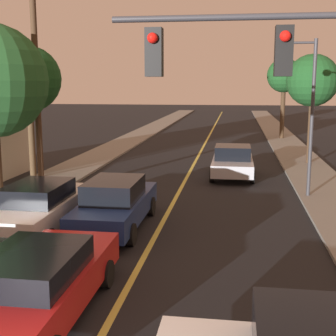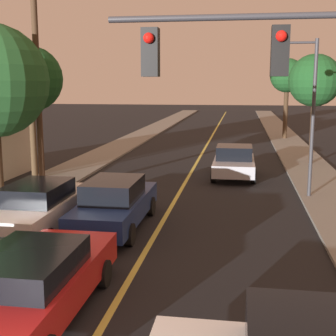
{
  "view_description": "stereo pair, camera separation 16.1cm",
  "coord_description": "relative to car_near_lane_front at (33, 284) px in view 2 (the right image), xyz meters",
  "views": [
    {
      "loc": [
        2.29,
        -3.77,
        4.45
      ],
      "look_at": [
        0.0,
        11.99,
        1.6
      ],
      "focal_mm": 50.0,
      "sensor_mm": 36.0,
      "label": 1
    },
    {
      "loc": [
        2.45,
        -3.74,
        4.45
      ],
      "look_at": [
        0.0,
        11.99,
        1.6
      ],
      "focal_mm": 50.0,
      "sensor_mm": 36.0,
      "label": 2
    }
  ],
  "objects": [
    {
      "name": "car_outer_lane_second",
      "position": [
        -2.13,
        5.13,
        0.06
      ],
      "size": [
        1.9,
        5.03,
        1.56
      ],
      "color": "white",
      "rests_on": "ground"
    },
    {
      "name": "sidewalk_right",
      "position": [
        7.44,
        31.92,
        -0.68
      ],
      "size": [
        2.5,
        80.0,
        0.12
      ],
      "color": "gray",
      "rests_on": "ground"
    },
    {
      "name": "car_near_lane_front",
      "position": [
        0.0,
        0.0,
        0.0
      ],
      "size": [
        1.98,
        5.16,
        1.43
      ],
      "color": "red",
      "rests_on": "ground"
    },
    {
      "name": "traffic_signal_mast",
      "position": [
        4.8,
        1.08,
        3.56
      ],
      "size": [
        5.4,
        0.42,
        5.79
      ],
      "color": "#333338",
      "rests_on": "ground"
    },
    {
      "name": "tree_right_near",
      "position": [
        7.37,
        31.22,
        4.34
      ],
      "size": [
        2.71,
        2.71,
        6.4
      ],
      "color": "#3D2B1C",
      "rests_on": "ground"
    },
    {
      "name": "utility_pole_left",
      "position": [
        -4.08,
        9.71,
        3.72
      ],
      "size": [
        1.6,
        0.24,
        8.35
      ],
      "color": "#422D1E",
      "rests_on": "ground"
    },
    {
      "name": "tree_right_far",
      "position": [
        7.71,
        18.82,
        3.91
      ],
      "size": [
        2.84,
        2.84,
        5.97
      ],
      "color": "#3D2B1C",
      "rests_on": "ground"
    },
    {
      "name": "tree_left_near",
      "position": [
        -5.71,
        12.53,
        3.93
      ],
      "size": [
        2.96,
        2.96,
        6.06
      ],
      "color": "#4C3823",
      "rests_on": "ground"
    },
    {
      "name": "streetlamp_right",
      "position": [
        6.15,
        10.82,
        3.32
      ],
      "size": [
        1.59,
        0.36,
        6.03
      ],
      "color": "#333338",
      "rests_on": "ground"
    },
    {
      "name": "sidewalk_left",
      "position": [
        -4.73,
        31.92,
        -0.68
      ],
      "size": [
        2.5,
        80.0,
        0.12
      ],
      "color": "gray",
      "rests_on": "ground"
    },
    {
      "name": "road_surface",
      "position": [
        1.35,
        31.92,
        -0.73
      ],
      "size": [
        9.68,
        80.0,
        0.01
      ],
      "color": "black",
      "rests_on": "ground"
    },
    {
      "name": "car_near_lane_second",
      "position": [
        0.0,
        5.87,
        0.06
      ],
      "size": [
        1.86,
        5.02,
        1.59
      ],
      "color": "navy",
      "rests_on": "ground"
    },
    {
      "name": "car_far_oncoming",
      "position": [
        3.53,
        14.66,
        0.03
      ],
      "size": [
        2.04,
        4.24,
        1.53
      ],
      "rotation": [
        0.0,
        0.0,
        3.14
      ],
      "color": "#A5A8B2",
      "rests_on": "ground"
    }
  ]
}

